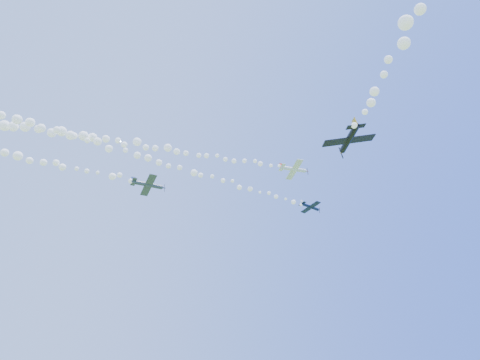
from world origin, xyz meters
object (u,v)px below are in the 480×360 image
plane_white (294,169)px  plane_black (349,140)px  plane_navy (310,207)px  plane_grey (148,185)px

plane_white → plane_black: (-12.49, -29.83, -15.91)m
plane_navy → plane_white: bearing=-151.1°
plane_white → plane_navy: size_ratio=1.22×
plane_grey → plane_black: 37.38m
plane_navy → plane_grey: size_ratio=0.92×
plane_navy → plane_grey: 42.14m
plane_white → plane_black: plane_white is taller
plane_navy → plane_black: (-19.98, -34.26, -9.76)m
plane_navy → plane_grey: bearing=-176.7°
plane_white → plane_navy: plane_white is taller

